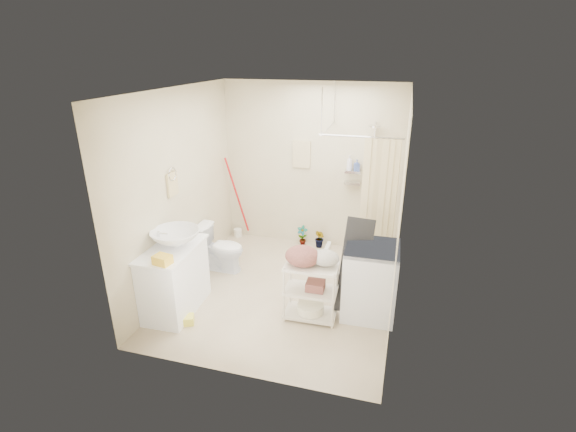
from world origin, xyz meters
name	(u,v)px	position (x,y,z in m)	size (l,w,h in m)	color
floor	(283,291)	(0.00, 0.00, 0.00)	(3.20, 3.20, 0.00)	#C1B091
ceiling	(282,90)	(0.00, 0.00, 2.60)	(2.80, 3.20, 0.04)	silver
wall_back	(311,167)	(0.00, 1.60, 1.30)	(2.80, 0.04, 2.60)	beige
wall_front	(232,259)	(0.00, -1.60, 1.30)	(2.80, 0.04, 2.60)	beige
wall_left	(180,191)	(-1.40, 0.00, 1.30)	(0.04, 3.20, 2.60)	beige
wall_right	(400,211)	(1.40, 0.00, 1.30)	(0.04, 3.20, 2.60)	beige
vanity	(175,279)	(-1.16, -0.73, 0.42)	(0.54, 0.96, 0.84)	white
sink	(176,238)	(-1.13, -0.66, 0.94)	(0.58, 0.58, 0.20)	silver
counter_basket	(162,260)	(-1.04, -1.11, 0.89)	(0.19, 0.14, 0.10)	yellow
floor_basket	(186,318)	(-0.91, -0.99, 0.07)	(0.26, 0.20, 0.14)	#F0E847
toilet	(221,248)	(-1.04, 0.36, 0.34)	(0.38, 0.67, 0.68)	white
mop	(236,198)	(-1.25, 1.50, 0.70)	(0.13, 0.13, 1.40)	red
potted_plant_a	(302,236)	(-0.09, 1.44, 0.17)	(0.18, 0.12, 0.34)	brown
potted_plant_b	(320,239)	(0.21, 1.44, 0.16)	(0.17, 0.14, 0.32)	brown
hanging_towel	(302,154)	(-0.15, 1.58, 1.50)	(0.28, 0.03, 0.42)	beige
towel_ring	(172,183)	(-1.38, -0.20, 1.47)	(0.04, 0.22, 0.34)	#D6BF7F
tp_holder	(189,230)	(-1.36, 0.05, 0.72)	(0.08, 0.12, 0.14)	white
shower	(360,198)	(0.85, 1.05, 1.05)	(1.10, 1.10, 2.10)	white
shampoo_bottle_a	(350,163)	(0.61, 1.52, 1.43)	(0.09, 0.09, 0.22)	silver
shampoo_bottle_b	(357,165)	(0.72, 1.52, 1.40)	(0.08, 0.08, 0.17)	#3B5093
washing_machine	(370,280)	(1.14, -0.18, 0.45)	(0.61, 0.63, 0.90)	silver
laundry_rack	(311,287)	(0.48, -0.46, 0.43)	(0.62, 0.36, 0.85)	beige
ironing_board	(355,265)	(0.94, -0.13, 0.60)	(0.34, 0.10, 1.20)	black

